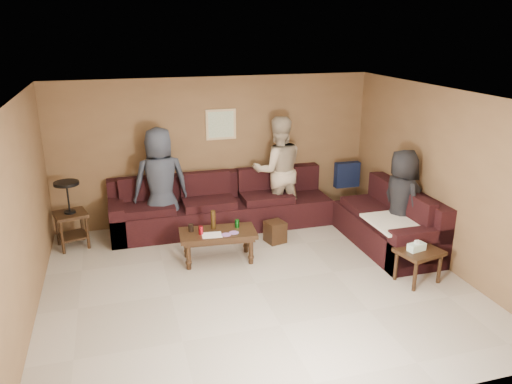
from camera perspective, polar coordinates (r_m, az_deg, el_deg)
The scene contains 10 objects.
room at distance 6.20m, azimuth -0.03°, elevation 3.19°, with size 5.60×5.50×2.50m.
sectional_sofa at distance 8.23m, azimuth 2.48°, elevation -2.68°, with size 4.65×2.90×0.97m.
coffee_table at distance 7.31m, azimuth -4.40°, elevation -5.01°, with size 1.14×0.64×0.74m.
end_table_left at distance 8.18m, azimuth -20.48°, elevation -2.30°, with size 0.57×0.57×1.06m.
side_table_right at distance 7.04m, azimuth 18.08°, elevation -6.78°, with size 0.65×0.57×0.61m.
waste_bin at distance 7.99m, azimuth 2.20°, elevation -4.57°, with size 0.28×0.28×0.34m, color #331F11.
wall_art at distance 8.56m, azimuth -4.04°, elevation 7.71°, with size 0.52×0.04×0.52m.
person_left at distance 8.14m, azimuth -10.84°, elevation 1.04°, with size 0.88×0.57×1.80m, color #2E3340.
person_middle at distance 8.59m, azimuth 2.52°, elevation 2.51°, with size 0.91×0.71×1.86m, color #C0AC8F.
person_right at distance 7.82m, azimuth 16.24°, elevation -0.96°, with size 0.77×0.50×1.58m, color black.
Camera 1 is at (-1.66, -5.74, 3.31)m, focal length 35.00 mm.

